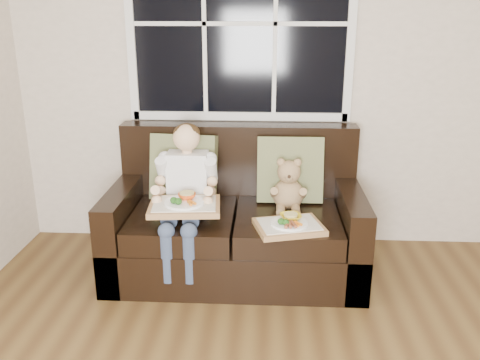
# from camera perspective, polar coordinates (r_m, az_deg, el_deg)

# --- Properties ---
(room_walls) EXTENTS (4.52, 5.02, 2.71)m
(room_walls) POSITION_cam_1_polar(r_m,az_deg,el_deg) (1.31, 20.81, 11.10)
(room_walls) COLOR beige
(room_walls) RESTS_ON ground
(window_back) EXTENTS (1.62, 0.04, 1.37)m
(window_back) POSITION_cam_1_polar(r_m,az_deg,el_deg) (3.73, -0.03, 17.15)
(window_back) COLOR black
(window_back) RESTS_ON room_walls
(loveseat) EXTENTS (1.70, 0.92, 0.96)m
(loveseat) POSITION_cam_1_polar(r_m,az_deg,el_deg) (3.56, -0.44, -5.13)
(loveseat) COLOR black
(loveseat) RESTS_ON ground
(pillow_left) EXTENTS (0.49, 0.26, 0.48)m
(pillow_left) POSITION_cam_1_polar(r_m,az_deg,el_deg) (3.62, -6.34, 1.43)
(pillow_left) COLOR olive
(pillow_left) RESTS_ON loveseat
(pillow_right) EXTENTS (0.46, 0.21, 0.47)m
(pillow_right) POSITION_cam_1_polar(r_m,az_deg,el_deg) (3.58, 5.62, 1.19)
(pillow_right) COLOR olive
(pillow_right) RESTS_ON loveseat
(child) EXTENTS (0.40, 0.60, 0.90)m
(child) POSITION_cam_1_polar(r_m,az_deg,el_deg) (3.36, -6.11, -0.45)
(child) COLOR white
(child) RESTS_ON loveseat
(teddy_bear) EXTENTS (0.21, 0.27, 0.37)m
(teddy_bear) POSITION_cam_1_polar(r_m,az_deg,el_deg) (3.45, 5.46, -0.92)
(teddy_bear) COLOR #A48357
(teddy_bear) RESTS_ON loveseat
(tray_left) EXTENTS (0.47, 0.38, 0.10)m
(tray_left) POSITION_cam_1_polar(r_m,az_deg,el_deg) (3.22, -6.23, -2.78)
(tray_left) COLOR #AD894E
(tray_left) RESTS_ON child
(tray_right) EXTENTS (0.47, 0.40, 0.09)m
(tray_right) POSITION_cam_1_polar(r_m,az_deg,el_deg) (3.16, 5.54, -5.05)
(tray_right) COLOR #AD894E
(tray_right) RESTS_ON loveseat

